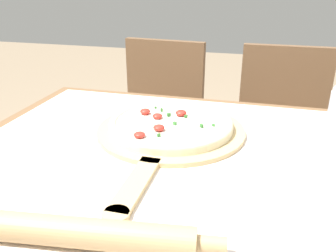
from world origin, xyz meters
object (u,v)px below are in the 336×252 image
(chair_right, at_px, (280,136))
(pizza, at_px, (171,124))
(chair_left, at_px, (158,123))
(rolling_pin, at_px, (79,233))
(pizza_peel, at_px, (169,133))

(chair_right, bearing_deg, pizza, -117.53)
(pizza, xyz_separation_m, chair_left, (-0.22, 0.63, -0.28))
(chair_right, bearing_deg, chair_left, 179.92)
(rolling_pin, height_order, chair_left, chair_left)
(pizza_peel, height_order, chair_left, chair_left)
(rolling_pin, relative_size, chair_left, 0.51)
(chair_left, bearing_deg, pizza_peel, -65.82)
(chair_left, relative_size, chair_right, 1.00)
(pizza, bearing_deg, chair_left, 109.47)
(chair_left, distance_m, chair_right, 0.55)
(rolling_pin, distance_m, chair_left, 1.15)
(chair_right, bearing_deg, rolling_pin, -108.17)
(chair_right, bearing_deg, pizza_peel, -116.75)
(pizza_peel, xyz_separation_m, chair_right, (0.33, 0.66, -0.26))
(pizza, xyz_separation_m, chair_right, (0.33, 0.64, -0.28))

